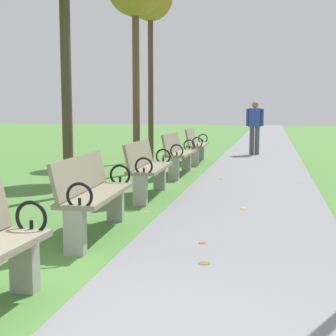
{
  "coord_description": "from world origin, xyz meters",
  "views": [
    {
      "loc": [
        1.43,
        -2.59,
        1.43
      ],
      "look_at": [
        -0.05,
        4.47,
        0.55
      ],
      "focal_mm": 52.71,
      "sensor_mm": 36.0,
      "label": 1
    }
  ],
  "objects_px": {
    "park_bench_2": "(93,193)",
    "park_bench_4": "(178,153)",
    "park_bench_3": "(148,167)",
    "park_bench_5": "(196,144)",
    "pedestrian_walking": "(255,125)"
  },
  "relations": [
    {
      "from": "park_bench_2",
      "to": "park_bench_5",
      "type": "relative_size",
      "value": 1.0
    },
    {
      "from": "park_bench_2",
      "to": "park_bench_3",
      "type": "distance_m",
      "value": 2.48
    },
    {
      "from": "park_bench_2",
      "to": "park_bench_3",
      "type": "relative_size",
      "value": 1.0
    },
    {
      "from": "park_bench_5",
      "to": "park_bench_3",
      "type": "bearing_deg",
      "value": -90.0
    },
    {
      "from": "pedestrian_walking",
      "to": "park_bench_4",
      "type": "bearing_deg",
      "value": -106.18
    },
    {
      "from": "park_bench_3",
      "to": "park_bench_4",
      "type": "xyz_separation_m",
      "value": [
        -0.0,
        2.66,
        0.0
      ]
    },
    {
      "from": "park_bench_5",
      "to": "park_bench_2",
      "type": "bearing_deg",
      "value": -90.0
    },
    {
      "from": "park_bench_2",
      "to": "park_bench_4",
      "type": "height_order",
      "value": "same"
    },
    {
      "from": "park_bench_4",
      "to": "pedestrian_walking",
      "type": "relative_size",
      "value": 0.99
    },
    {
      "from": "park_bench_4",
      "to": "pedestrian_walking",
      "type": "distance_m",
      "value": 5.17
    },
    {
      "from": "park_bench_4",
      "to": "park_bench_5",
      "type": "height_order",
      "value": "same"
    },
    {
      "from": "park_bench_2",
      "to": "park_bench_5",
      "type": "height_order",
      "value": "same"
    },
    {
      "from": "park_bench_3",
      "to": "pedestrian_walking",
      "type": "relative_size",
      "value": 1.0
    },
    {
      "from": "park_bench_4",
      "to": "park_bench_5",
      "type": "relative_size",
      "value": 0.99
    },
    {
      "from": "park_bench_3",
      "to": "park_bench_4",
      "type": "distance_m",
      "value": 2.66
    }
  ]
}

